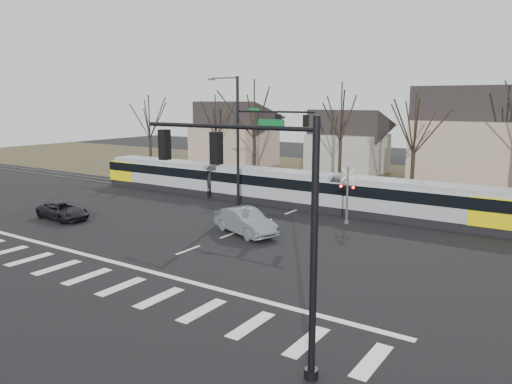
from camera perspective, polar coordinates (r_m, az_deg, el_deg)
The scene contains 16 objects.
ground at distance 27.49m, azimuth -10.53°, elevation -7.57°, with size 140.00×140.00×0.00m, color black.
grass_verge at distance 54.53m, azimuth 13.50°, elevation 1.28°, with size 140.00×28.00×0.01m, color #38331E.
crosswalk at distance 24.95m, azimuth -17.00°, elevation -9.73°, with size 27.00×2.60×0.01m.
stop_line at distance 26.30m, azimuth -13.28°, elevation -8.50°, with size 28.00×0.35×0.01m, color silver.
lane_dashes at distance 40.11m, azimuth 5.54°, elevation -1.71°, with size 0.18×30.00×0.01m.
rail_pair at distance 39.93m, azimuth 5.41°, elevation -1.73°, with size 90.00×1.52×0.06m.
tram at distance 41.21m, azimuth 2.08°, elevation 0.81°, with size 36.94×2.74×2.80m.
sedan at distance 31.81m, azimuth -1.25°, elevation -3.38°, with size 5.26×3.41×1.64m, color slate.
suv at distance 38.38m, azimuth -21.18°, elevation -2.01°, with size 4.54×2.35×1.22m, color black.
signal_pole_near_right at distance 15.45m, azimuth 0.48°, elevation -1.70°, with size 6.72×0.44×8.00m.
signal_pole_far at distance 37.54m, azimuth -0.11°, elevation 6.29°, with size 9.28×0.44×10.20m.
rail_crossing_signal at distance 34.78m, azimuth 10.37°, elevation -0.55°, with size 1.08×0.36×4.00m.
tree_row at distance 47.68m, azimuth 13.50°, elevation 6.04°, with size 59.20×7.20×10.00m.
house_a at distance 65.26m, azimuth -2.51°, elevation 6.96°, with size 9.72×8.64×8.60m.
house_b at distance 59.60m, azimuth 10.47°, elevation 5.99°, with size 8.64×7.56×7.65m.
house_c at distance 52.59m, azimuth 23.41°, elevation 6.12°, with size 10.80×8.64×10.10m.
Camera 1 is at (18.36, -18.65, 8.41)m, focal length 35.00 mm.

